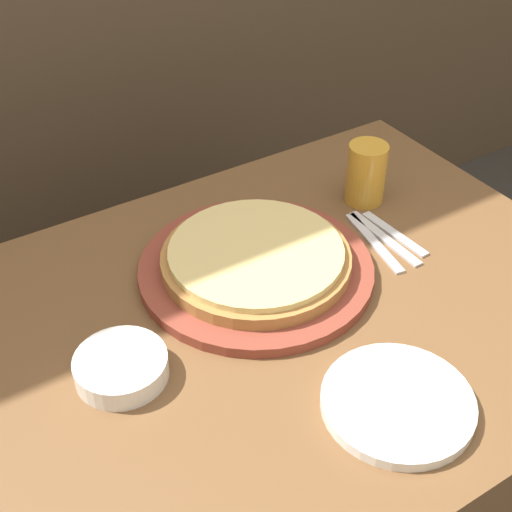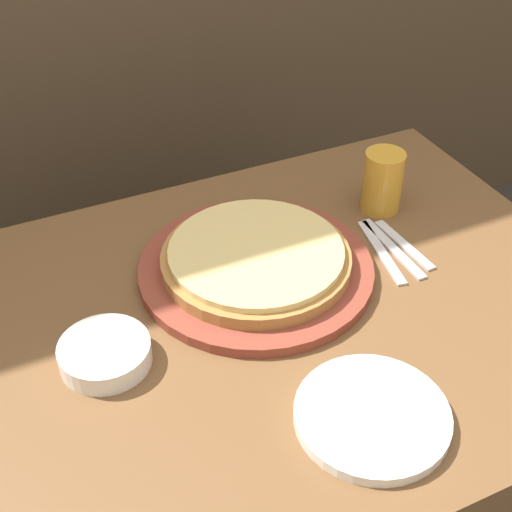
% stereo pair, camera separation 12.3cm
% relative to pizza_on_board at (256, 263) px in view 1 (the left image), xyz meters
% --- Properties ---
extents(dining_table, '(1.23, 0.86, 0.73)m').
position_rel_pizza_on_board_xyz_m(dining_table, '(-0.05, -0.10, -0.39)').
color(dining_table, brown).
rests_on(dining_table, ground_plane).
extents(pizza_on_board, '(0.41, 0.41, 0.06)m').
position_rel_pizza_on_board_xyz_m(pizza_on_board, '(0.00, 0.00, 0.00)').
color(pizza_on_board, brown).
rests_on(pizza_on_board, dining_table).
extents(beer_glass, '(0.08, 0.08, 0.12)m').
position_rel_pizza_on_board_xyz_m(beer_glass, '(0.31, 0.08, 0.04)').
color(beer_glass, gold).
rests_on(beer_glass, dining_table).
extents(dinner_plate, '(0.22, 0.22, 0.02)m').
position_rel_pizza_on_board_xyz_m(dinner_plate, '(0.01, -0.36, -0.02)').
color(dinner_plate, white).
rests_on(dinner_plate, dining_table).
extents(side_bowl, '(0.14, 0.14, 0.04)m').
position_rel_pizza_on_board_xyz_m(side_bowl, '(-0.30, -0.09, -0.01)').
color(side_bowl, white).
rests_on(side_bowl, dining_table).
extents(fork, '(0.05, 0.19, 0.00)m').
position_rel_pizza_on_board_xyz_m(fork, '(0.23, -0.04, -0.02)').
color(fork, silver).
rests_on(fork, dining_table).
extents(dinner_knife, '(0.02, 0.19, 0.00)m').
position_rel_pizza_on_board_xyz_m(dinner_knife, '(0.26, -0.04, -0.02)').
color(dinner_knife, silver).
rests_on(dinner_knife, dining_table).
extents(spoon, '(0.03, 0.16, 0.00)m').
position_rel_pizza_on_board_xyz_m(spoon, '(0.28, -0.04, -0.02)').
color(spoon, silver).
rests_on(spoon, dining_table).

